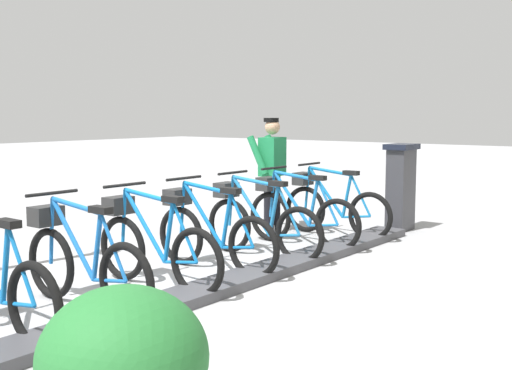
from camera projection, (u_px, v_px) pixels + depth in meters
The scene contains 10 objects.
ground_plane at pixel (213, 293), 6.12m from camera, with size 60.00×60.00×0.00m, color #A8A9AC.
dock_rail_base at pixel (213, 288), 6.12m from camera, with size 0.44×7.64×0.10m, color #47474C.
payment_kiosk at pixel (401, 186), 9.38m from camera, with size 0.36×0.52×1.28m.
bike_docked_0 at pixel (332, 206), 8.98m from camera, with size 1.72×0.54×1.02m.
bike_docked_1 at pixel (298, 213), 8.31m from camera, with size 1.72×0.54×1.02m.
bike_docked_2 at pixel (258, 222), 7.64m from camera, with size 1.72×0.54×1.02m.
bike_docked_3 at pixel (210, 232), 6.97m from camera, with size 1.72×0.54×1.02m.
bike_docked_4 at pixel (152, 245), 6.30m from camera, with size 1.72×0.54×1.02m.
bike_docked_5 at pixel (81, 260), 5.63m from camera, with size 1.72×0.54×1.02m.
worker_near_rack at pixel (272, 170), 9.28m from camera, with size 0.49×0.66×1.66m.
Camera 1 is at (-4.00, 4.45, 1.72)m, focal length 44.63 mm.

